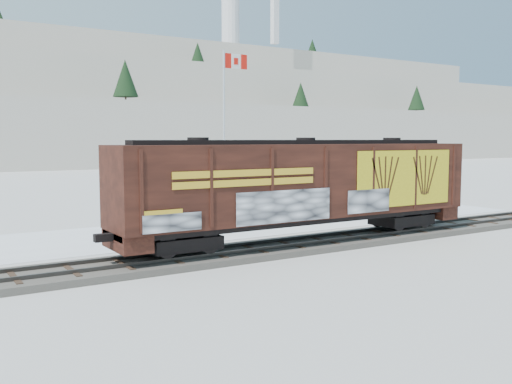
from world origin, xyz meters
TOP-DOWN VIEW (x-y plane):
  - ground at (0.00, 0.00)m, footprint 500.00×500.00m
  - rail_track at (0.00, 0.00)m, footprint 50.00×3.40m
  - parking_strip at (0.00, 7.50)m, footprint 40.00×8.00m
  - hopper_railcar at (-0.97, -0.01)m, footprint 18.78×3.06m
  - flagpole at (1.78, 12.70)m, footprint 2.30×0.90m
  - car_silver at (-4.50, 7.12)m, footprint 4.92×2.21m
  - car_white at (3.79, 7.34)m, footprint 5.29×3.10m
  - car_dark at (7.00, 7.43)m, footprint 5.13×2.68m

SIDE VIEW (x-z plane):
  - ground at x=0.00m, z-range 0.00..0.00m
  - parking_strip at x=0.00m, z-range 0.00..0.03m
  - rail_track at x=0.00m, z-range -0.07..0.36m
  - car_dark at x=7.00m, z-range 0.03..1.45m
  - car_silver at x=-4.50m, z-range 0.03..1.67m
  - car_white at x=3.79m, z-range 0.03..1.68m
  - hopper_railcar at x=-0.97m, z-range 0.69..5.40m
  - flagpole at x=1.78m, z-range -1.48..9.69m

